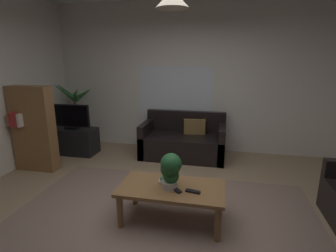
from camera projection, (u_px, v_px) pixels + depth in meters
floor at (163, 220)px, 3.04m from camera, size 5.52×5.05×0.02m
rug at (158, 230)px, 2.84m from camera, size 3.59×2.78×0.01m
wall_back at (192, 78)px, 5.09m from camera, size 5.64×0.06×2.88m
window_pane at (175, 92)px, 5.20m from camera, size 1.48×0.01×1.02m
couch_under_window at (183, 142)px, 4.93m from camera, size 1.55×0.80×0.82m
coffee_table at (172, 192)px, 2.93m from camera, size 1.18×0.61×0.43m
book_on_table_0 at (166, 182)px, 2.99m from camera, size 0.16×0.09×0.03m
book_on_table_1 at (166, 180)px, 3.00m from camera, size 0.14×0.11×0.02m
book_on_table_2 at (166, 178)px, 2.99m from camera, size 0.12×0.10×0.02m
remote_on_table_0 at (193, 191)px, 2.79m from camera, size 0.17×0.08×0.02m
remote_on_table_1 at (176, 190)px, 2.83m from camera, size 0.15×0.15×0.02m
potted_plant_on_table at (171, 170)px, 2.83m from camera, size 0.24×0.26×0.41m
tv_stand at (74, 141)px, 5.10m from camera, size 0.90×0.44×0.50m
tv at (71, 116)px, 4.96m from camera, size 0.76×0.16×0.48m
potted_palm_corner at (76, 117)px, 5.49m from camera, size 0.80×0.80×1.39m
bookshelf_corner at (33, 129)px, 4.24m from camera, size 0.70×0.31×1.40m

